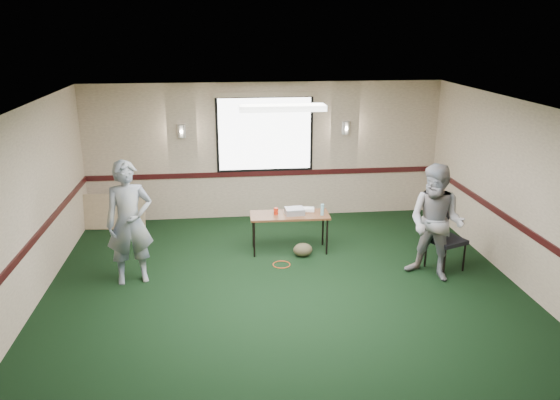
{
  "coord_description": "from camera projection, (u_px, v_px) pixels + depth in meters",
  "views": [
    {
      "loc": [
        -0.88,
        -6.53,
        3.74
      ],
      "look_at": [
        0.0,
        1.3,
        1.2
      ],
      "focal_mm": 35.0,
      "sensor_mm": 36.0,
      "label": 1
    }
  ],
  "objects": [
    {
      "name": "ground",
      "position": [
        291.0,
        313.0,
        7.42
      ],
      "size": [
        8.0,
        8.0,
        0.0
      ],
      "primitive_type": "plane",
      "color": "black",
      "rests_on": "ground"
    },
    {
      "name": "room_shell",
      "position": [
        274.0,
        163.0,
        8.94
      ],
      "size": [
        8.0,
        8.02,
        8.0
      ],
      "color": "tan",
      "rests_on": "ground"
    },
    {
      "name": "folding_table",
      "position": [
        290.0,
        217.0,
        9.27
      ],
      "size": [
        1.35,
        0.57,
        0.67
      ],
      "rotation": [
        0.0,
        0.0,
        -0.02
      ],
      "color": "#4E2A16",
      "rests_on": "ground"
    },
    {
      "name": "projector",
      "position": [
        295.0,
        211.0,
        9.25
      ],
      "size": [
        0.33,
        0.28,
        0.1
      ],
      "primitive_type": "cube",
      "rotation": [
        0.0,
        0.0,
        0.06
      ],
      "color": "gray",
      "rests_on": "folding_table"
    },
    {
      "name": "game_console",
      "position": [
        308.0,
        209.0,
        9.43
      ],
      "size": [
        0.22,
        0.19,
        0.05
      ],
      "primitive_type": "cube",
      "rotation": [
        0.0,
        0.0,
        -0.15
      ],
      "color": "white",
      "rests_on": "folding_table"
    },
    {
      "name": "red_cup",
      "position": [
        276.0,
        211.0,
        9.23
      ],
      "size": [
        0.08,
        0.08,
        0.11
      ],
      "primitive_type": "cylinder",
      "color": "red",
      "rests_on": "folding_table"
    },
    {
      "name": "water_bottle",
      "position": [
        322.0,
        210.0,
        9.19
      ],
      "size": [
        0.06,
        0.06,
        0.2
      ],
      "primitive_type": "cylinder",
      "color": "#7FBCD1",
      "rests_on": "folding_table"
    },
    {
      "name": "duffel_bag",
      "position": [
        303.0,
        250.0,
        9.2
      ],
      "size": [
        0.36,
        0.3,
        0.23
      ],
      "primitive_type": "ellipsoid",
      "rotation": [
        0.0,
        0.0,
        -0.17
      ],
      "color": "#403725",
      "rests_on": "ground"
    },
    {
      "name": "cable_coil",
      "position": [
        282.0,
        265.0,
        8.89
      ],
      "size": [
        0.35,
        0.35,
        0.01
      ],
      "primitive_type": "torus",
      "rotation": [
        0.0,
        0.0,
        0.22
      ],
      "color": "#DF4C1B",
      "rests_on": "ground"
    },
    {
      "name": "folded_table",
      "position": [
        111.0,
        212.0,
        10.4
      ],
      "size": [
        1.32,
        0.32,
        0.67
      ],
      "primitive_type": "cube",
      "rotation": [
        -0.21,
        0.0,
        -0.09
      ],
      "color": "#9C8060",
      "rests_on": "ground"
    },
    {
      "name": "conference_chair",
      "position": [
        442.0,
        232.0,
        8.67
      ],
      "size": [
        0.65,
        0.66,
        1.01
      ],
      "rotation": [
        0.0,
        0.0,
        0.38
      ],
      "color": "black",
      "rests_on": "ground"
    },
    {
      "name": "person_left",
      "position": [
        129.0,
        223.0,
        8.07
      ],
      "size": [
        0.77,
        0.59,
        1.88
      ],
      "primitive_type": "imported",
      "rotation": [
        0.0,
        0.0,
        0.22
      ],
      "color": "#394D7F",
      "rests_on": "ground"
    },
    {
      "name": "person_right",
      "position": [
        436.0,
        223.0,
        8.2
      ],
      "size": [
        1.1,
        1.09,
        1.79
      ],
      "primitive_type": "imported",
      "rotation": [
        0.0,
        0.0,
        -0.73
      ],
      "color": "#7E9FC4",
      "rests_on": "ground"
    }
  ]
}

